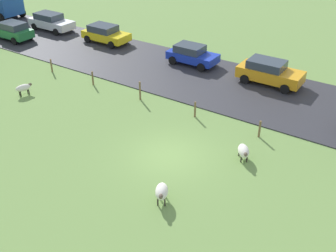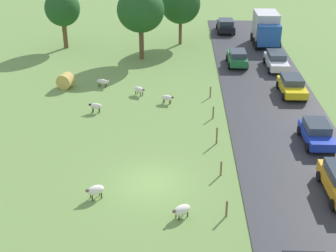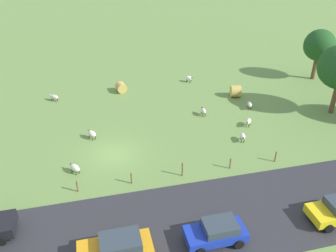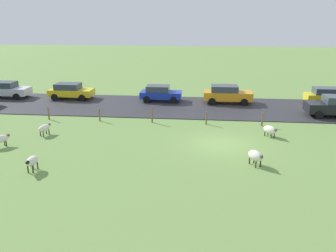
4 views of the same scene
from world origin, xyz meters
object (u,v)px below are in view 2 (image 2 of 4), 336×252
at_px(sheep_2, 167,98).
at_px(car_7, 276,60).
at_px(sheep_6, 96,106).
at_px(truck_0, 266,28).
at_px(car_5, 226,25).
at_px(tree_1, 62,9).
at_px(car_1, 317,133).
at_px(sheep_4, 139,90).
at_px(tree_2, 181,4).
at_px(hay_bale_1, 66,81).
at_px(car_3, 237,57).
at_px(tree_0, 141,10).
at_px(car_4, 292,85).
at_px(sheep_3, 182,210).
at_px(sheep_5, 103,82).
at_px(sheep_7, 95,190).

bearing_deg(sheep_2, car_7, 39.91).
bearing_deg(car_7, sheep_6, -146.43).
distance_m(truck_0, car_5, 6.84).
height_order(sheep_6, car_5, car_5).
bearing_deg(tree_1, car_1, -43.97).
relative_size(sheep_4, tree_2, 0.17).
bearing_deg(tree_2, car_5, 42.35).
relative_size(hay_bale_1, car_3, 0.34).
bearing_deg(tree_0, car_1, -53.01).
xyz_separation_m(car_3, car_4, (3.97, -7.43, -0.03)).
height_order(sheep_2, hay_bale_1, hay_bale_1).
bearing_deg(sheep_3, sheep_5, 111.00).
bearing_deg(sheep_6, truck_0, 48.77).
distance_m(sheep_7, hay_bale_1, 17.71).
relative_size(sheep_2, car_7, 0.26).
xyz_separation_m(sheep_7, car_3, (10.56, 23.30, 0.32)).
relative_size(truck_0, car_7, 1.07).
height_order(sheep_4, tree_0, tree_0).
distance_m(car_1, car_5, 29.10).
bearing_deg(sheep_4, sheep_7, -94.66).
distance_m(tree_0, truck_0, 15.12).
relative_size(tree_0, truck_0, 1.52).
bearing_deg(sheep_7, sheep_5, 97.39).
bearing_deg(sheep_2, car_5, 73.23).
height_order(sheep_2, tree_2, tree_2).
bearing_deg(truck_0, hay_bale_1, -145.78).
height_order(truck_0, car_3, truck_0).
xyz_separation_m(car_3, car_5, (-0.13, 12.54, 0.02)).
bearing_deg(tree_2, hay_bale_1, -126.58).
height_order(sheep_6, car_7, car_7).
distance_m(sheep_3, car_4, 19.94).
distance_m(sheep_2, car_4, 11.04).
xyz_separation_m(sheep_4, hay_bale_1, (-6.77, 1.51, 0.16)).
bearing_deg(hay_bale_1, tree_1, 102.63).
bearing_deg(sheep_6, sheep_7, -80.52).
height_order(car_5, car_7, car_5).
height_order(sheep_5, car_1, car_1).
xyz_separation_m(sheep_2, sheep_4, (-2.48, 1.71, 0.01)).
bearing_deg(tree_0, car_4, -34.00).
distance_m(sheep_4, tree_1, 16.94).
xyz_separation_m(sheep_3, car_5, (5.47, 37.46, 0.41)).
xyz_separation_m(sheep_7, truck_0, (14.52, 30.46, 1.42)).
xyz_separation_m(tree_0, car_7, (13.66, -2.71, -4.24)).
xyz_separation_m(sheep_4, tree_0, (-0.55, 9.88, 4.61)).
height_order(sheep_2, car_3, car_3).
height_order(sheep_4, truck_0, truck_0).
bearing_deg(sheep_5, car_1, -31.22).
height_order(sheep_2, tree_1, tree_1).
xyz_separation_m(sheep_5, sheep_6, (0.27, -5.41, 0.02)).
bearing_deg(sheep_6, car_1, -15.91).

